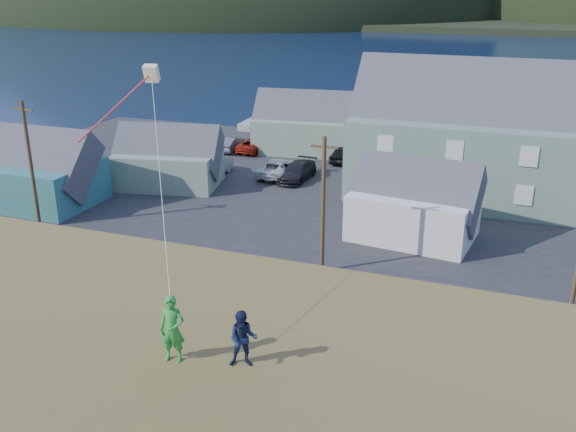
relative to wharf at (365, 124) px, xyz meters
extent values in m
plane|color=#0A1638|center=(6.00, -40.00, -0.45)|extent=(900.00, 900.00, 0.00)
cube|color=#4C3D19|center=(6.00, -42.00, -0.40)|extent=(110.00, 8.00, 0.10)
cube|color=#28282B|center=(6.00, -23.00, -0.39)|extent=(72.00, 36.00, 0.12)
cube|color=gray|center=(0.00, 0.00, 0.00)|extent=(26.00, 14.00, 0.90)
cube|color=black|center=(6.00, 290.00, 0.55)|extent=(900.00, 320.00, 2.00)
ellipsoid|color=black|center=(-214.00, 240.00, 1.55)|extent=(240.00, 216.00, 108.00)
ellipsoid|color=black|center=(-114.00, 220.00, 1.55)|extent=(260.00, 234.00, 143.00)
ellipsoid|color=black|center=(-14.00, 260.00, 1.55)|extent=(200.00, 180.00, 100.00)
cube|color=#2E6B6D|center=(-17.19, -34.41, 1.29)|extent=(8.73, 6.60, 3.25)
cube|color=#47474C|center=(-17.19, -34.41, 3.78)|extent=(9.23, 6.35, 6.24)
cube|color=gray|center=(-10.10, -26.99, 1.12)|extent=(9.06, 6.95, 2.89)
cube|color=#47474C|center=(-10.10, -26.99, 3.29)|extent=(9.52, 6.91, 5.28)
cube|color=silver|center=(10.93, -31.35, 1.23)|extent=(8.39, 6.44, 3.11)
cube|color=#47474C|center=(10.93, -31.35, 3.56)|extent=(8.87, 6.40, 5.46)
cube|color=slate|center=(-2.65, -12.33, 1.33)|extent=(11.09, 7.46, 3.33)
cube|color=#47474C|center=(-2.65, -12.33, 3.94)|extent=(11.57, 7.44, 6.16)
cylinder|color=#47331E|center=(-13.78, -38.50, 4.09)|extent=(0.24, 0.24, 8.85)
cylinder|color=#47331E|center=(6.84, -38.50, 3.76)|extent=(0.24, 0.24, 8.18)
imported|color=#9B1B0E|center=(-7.69, -14.54, 0.34)|extent=(2.49, 4.91, 1.33)
imported|color=black|center=(1.68, -15.04, 0.43)|extent=(2.08, 4.56, 1.52)
imported|color=red|center=(-14.91, -22.25, 0.38)|extent=(2.01, 4.29, 1.42)
imported|color=black|center=(-0.58, -21.96, 0.42)|extent=(2.42, 5.28, 1.49)
imported|color=slate|center=(-10.05, -15.02, 0.38)|extent=(1.75, 4.39, 1.42)
imported|color=silver|center=(-2.46, -21.44, 0.43)|extent=(2.63, 5.53, 1.52)
imported|color=navy|center=(5.86, -21.96, 0.36)|extent=(2.16, 4.26, 1.39)
imported|color=#9C9BA0|center=(-7.88, -23.32, 0.44)|extent=(1.91, 4.78, 1.54)
imported|color=#37538B|center=(7.36, -14.61, 0.35)|extent=(1.54, 4.15, 1.36)
imported|color=green|center=(9.14, -59.16, 7.67)|extent=(0.74, 0.56, 1.83)
imported|color=#161F3E|center=(10.94, -58.76, 7.52)|extent=(0.90, 0.80, 1.54)
cube|color=#FDF7C0|center=(5.54, -53.51, 13.20)|extent=(0.52, 0.50, 0.60)
cylinder|color=#E33B3B|center=(4.94, -54.76, 12.30)|extent=(0.06, 0.06, 3.31)
cylinder|color=white|center=(7.34, -56.34, 10.89)|extent=(0.02, 0.02, 8.13)
camera|label=1|loc=(16.86, -71.58, 16.16)|focal=40.00mm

